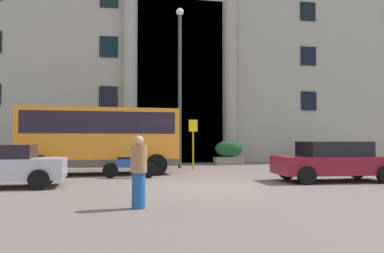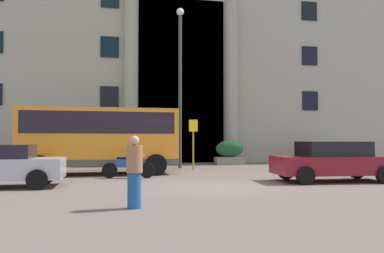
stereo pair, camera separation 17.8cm
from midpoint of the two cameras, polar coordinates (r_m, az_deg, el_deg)
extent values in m
cube|color=#675954|center=(12.73, 3.45, -8.98)|extent=(80.00, 64.00, 0.12)
cube|color=#9C968C|center=(30.96, -5.00, 13.15)|extent=(42.70, 9.00, 19.09)
cube|color=black|center=(25.95, -1.32, 6.70)|extent=(5.67, 0.12, 10.78)
cylinder|color=#97988C|center=(25.30, -8.60, 6.94)|extent=(0.90, 0.90, 10.78)
cylinder|color=gray|center=(26.41, 5.88, 6.56)|extent=(0.90, 0.90, 10.78)
cube|color=black|center=(25.33, -11.65, 4.24)|extent=(1.14, 0.08, 1.31)
cube|color=black|center=(28.67, 16.87, 3.57)|extent=(1.14, 0.08, 1.31)
cube|color=black|center=(25.85, -11.60, 11.19)|extent=(1.14, 0.08, 1.31)
cube|color=black|center=(29.13, 16.81, 9.75)|extent=(1.14, 0.08, 1.31)
cube|color=black|center=(29.92, 16.75, 15.67)|extent=(1.14, 0.08, 1.31)
cube|color=orange|center=(17.73, -12.92, -1.41)|extent=(6.69, 2.71, 2.39)
cube|color=black|center=(17.75, -12.91, 0.42)|extent=(6.29, 2.72, 0.91)
cube|color=black|center=(18.05, -2.59, -0.30)|extent=(0.13, 2.08, 1.14)
cube|color=#4D4F43|center=(17.76, -12.95, -4.89)|extent=(6.69, 2.75, 0.24)
cylinder|color=black|center=(19.15, -6.01, -5.06)|extent=(0.91, 0.31, 0.90)
cylinder|color=black|center=(16.70, -4.94, -5.53)|extent=(0.91, 0.31, 0.90)
cylinder|color=black|center=(19.13, -19.93, -4.96)|extent=(0.91, 0.31, 0.90)
cylinder|color=black|center=(16.68, -20.93, -5.42)|extent=(0.91, 0.31, 0.90)
cylinder|color=olive|center=(19.89, 0.43, -2.70)|extent=(0.08, 0.08, 2.46)
cube|color=yellow|center=(19.87, 0.45, 0.13)|extent=(0.44, 0.03, 0.60)
cube|color=gray|center=(26.22, 17.31, -4.60)|extent=(2.20, 0.73, 0.47)
ellipsoid|color=#224D2A|center=(26.20, 17.29, -3.16)|extent=(2.11, 0.65, 0.85)
cube|color=gray|center=(23.91, 5.68, -4.96)|extent=(1.77, 0.73, 0.46)
ellipsoid|color=#1A4925|center=(23.88, 5.68, -3.21)|extent=(1.70, 0.66, 1.00)
cube|color=slate|center=(22.53, -12.45, -4.89)|extent=(2.14, 0.80, 0.64)
ellipsoid|color=#204629|center=(22.50, -12.43, -3.05)|extent=(2.06, 0.72, 0.81)
cylinder|color=black|center=(14.47, -19.99, -6.55)|extent=(0.62, 0.21, 0.62)
cylinder|color=black|center=(12.75, -21.10, -7.18)|extent=(0.62, 0.21, 0.62)
cube|color=maroon|center=(15.20, 20.00, -5.25)|extent=(4.31, 2.15, 0.64)
cube|color=black|center=(15.17, 19.98, -3.04)|extent=(2.38, 1.78, 0.53)
cylinder|color=black|center=(16.70, 22.97, -5.87)|extent=(0.63, 0.25, 0.62)
cylinder|color=black|center=(15.49, 13.74, -6.29)|extent=(0.63, 0.25, 0.62)
cylinder|color=black|center=(13.79, 16.43, -6.82)|extent=(0.63, 0.25, 0.62)
cylinder|color=black|center=(15.64, -6.19, -6.33)|extent=(0.61, 0.21, 0.60)
cylinder|color=black|center=(15.85, -11.50, -6.24)|extent=(0.61, 0.23, 0.60)
cube|color=#1D4593|center=(15.71, -8.86, -5.27)|extent=(0.97, 0.41, 0.32)
cube|color=black|center=(15.73, -9.50, -4.61)|extent=(0.55, 0.29, 0.12)
cylinder|color=#A5A5A8|center=(15.62, -6.61, -4.20)|extent=(0.13, 0.55, 0.03)
cylinder|color=#1C4E90|center=(8.85, -7.76, -9.14)|extent=(0.30, 0.30, 0.78)
cylinder|color=#966646|center=(8.79, -7.74, -4.65)|extent=(0.36, 0.36, 0.60)
sphere|color=tan|center=(8.78, -7.73, -2.00)|extent=(0.21, 0.21, 0.21)
cylinder|color=#353F35|center=(21.07, -1.49, 5.12)|extent=(0.18, 0.18, 8.17)
sphere|color=silver|center=(22.00, -1.48, 16.22)|extent=(0.40, 0.40, 0.40)
camera|label=1|loc=(0.09, -89.73, -0.01)|focal=36.92mm
camera|label=2|loc=(0.09, 90.27, 0.01)|focal=36.92mm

